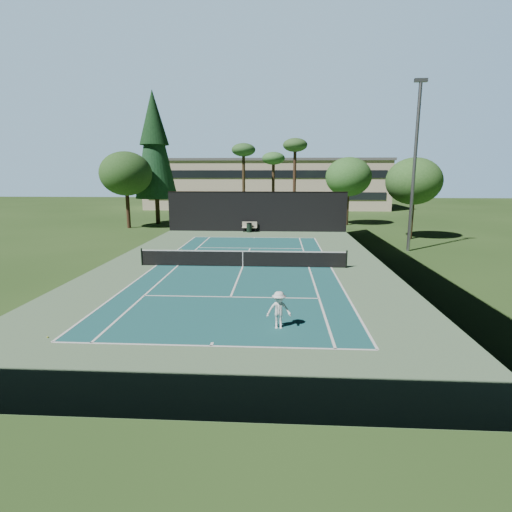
{
  "coord_description": "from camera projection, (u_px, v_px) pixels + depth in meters",
  "views": [
    {
      "loc": [
        2.2,
        -24.22,
        5.6
      ],
      "look_at": [
        1.0,
        -3.0,
        1.3
      ],
      "focal_mm": 28.0,
      "sensor_mm": 36.0,
      "label": 1
    }
  ],
  "objects": [
    {
      "name": "decid_tree_a",
      "position": [
        348.0,
        177.0,
        44.83
      ],
      "size": [
        5.12,
        5.12,
        7.62
      ],
      "color": "#412F1C",
      "rests_on": "ground"
    },
    {
      "name": "palm_c",
      "position": [
        295.0,
        149.0,
        45.51
      ],
      "size": [
        2.8,
        2.8,
        9.77
      ],
      "color": "#432C1C",
      "rests_on": "ground"
    },
    {
      "name": "tennis_ball_b",
      "position": [
        201.0,
        252.0,
        29.38
      ],
      "size": [
        0.07,
        0.07,
        0.07
      ],
      "primitive_type": "sphere",
      "color": "gold",
      "rests_on": "ground"
    },
    {
      "name": "tennis_ball_c",
      "position": [
        261.0,
        261.0,
        26.4
      ],
      "size": [
        0.06,
        0.06,
        0.06
      ],
      "primitive_type": "sphere",
      "color": "#CEF437",
      "rests_on": "ground"
    },
    {
      "name": "park_bench",
      "position": [
        250.0,
        226.0,
        40.22
      ],
      "size": [
        1.5,
        0.45,
        1.02
      ],
      "color": "beige",
      "rests_on": "ground"
    },
    {
      "name": "decid_tree_c",
      "position": [
        126.0,
        174.0,
        42.18
      ],
      "size": [
        5.44,
        5.44,
        8.09
      ],
      "color": "#432B1D",
      "rests_on": "ground"
    },
    {
      "name": "court_lines",
      "position": [
        243.0,
        266.0,
        24.93
      ],
      "size": [
        11.07,
        23.87,
        0.01
      ],
      "color": "white",
      "rests_on": "ground"
    },
    {
      "name": "palm_a",
      "position": [
        244.0,
        153.0,
        46.9
      ],
      "size": [
        2.8,
        2.8,
        9.32
      ],
      "color": "#3F2E1B",
      "rests_on": "ground"
    },
    {
      "name": "light_pole",
      "position": [
        415.0,
        163.0,
        28.85
      ],
      "size": [
        0.9,
        0.25,
        12.22
      ],
      "color": "gray",
      "rests_on": "ground"
    },
    {
      "name": "apron_slab",
      "position": [
        243.0,
        267.0,
        24.93
      ],
      "size": [
        18.0,
        32.0,
        0.01
      ],
      "primitive_type": "cube",
      "color": "#5B7F59",
      "rests_on": "ground"
    },
    {
      "name": "tennis_ball_a",
      "position": [
        48.0,
        337.0,
        13.99
      ],
      "size": [
        0.06,
        0.06,
        0.06
      ],
      "primitive_type": "sphere",
      "color": "gold",
      "rests_on": "ground"
    },
    {
      "name": "trash_bin",
      "position": [
        249.0,
        228.0,
        39.92
      ],
      "size": [
        0.56,
        0.56,
        0.95
      ],
      "color": "black",
      "rests_on": "ground"
    },
    {
      "name": "ground",
      "position": [
        243.0,
        267.0,
        24.93
      ],
      "size": [
        160.0,
        160.0,
        0.0
      ],
      "primitive_type": "plane",
      "color": "#29491B",
      "rests_on": "ground"
    },
    {
      "name": "tennis_ball_d",
      "position": [
        182.0,
        249.0,
        30.58
      ],
      "size": [
        0.06,
        0.06,
        0.06
      ],
      "primitive_type": "sphere",
      "color": "#CFE433",
      "rests_on": "ground"
    },
    {
      "name": "court_surface",
      "position": [
        243.0,
        266.0,
        24.93
      ],
      "size": [
        10.97,
        23.77,
        0.01
      ],
      "primitive_type": "cube",
      "color": "#1C595A",
      "rests_on": "ground"
    },
    {
      "name": "player",
      "position": [
        279.0,
        310.0,
        14.75
      ],
      "size": [
        0.96,
        0.6,
        1.43
      ],
      "primitive_type": "imported",
      "rotation": [
        0.0,
        0.0,
        0.08
      ],
      "color": "white",
      "rests_on": "ground"
    },
    {
      "name": "tennis_net",
      "position": [
        243.0,
        258.0,
        24.82
      ],
      "size": [
        12.9,
        0.1,
        1.1
      ],
      "color": "black",
      "rests_on": "ground"
    },
    {
      "name": "campus_building",
      "position": [
        266.0,
        184.0,
        69.09
      ],
      "size": [
        40.5,
        12.5,
        8.3
      ],
      "color": "beige",
      "rests_on": "ground"
    },
    {
      "name": "fence",
      "position": [
        243.0,
        235.0,
        24.59
      ],
      "size": [
        18.04,
        32.05,
        4.03
      ],
      "color": "black",
      "rests_on": "ground"
    },
    {
      "name": "pine_tree",
      "position": [
        154.0,
        140.0,
        45.23
      ],
      "size": [
        4.8,
        4.8,
        15.0
      ],
      "color": "#422F1C",
      "rests_on": "ground"
    },
    {
      "name": "decid_tree_b",
      "position": [
        414.0,
        181.0,
        34.89
      ],
      "size": [
        4.8,
        4.8,
        7.14
      ],
      "color": "#4A301F",
      "rests_on": "ground"
    },
    {
      "name": "palm_b",
      "position": [
        273.0,
        161.0,
        48.83
      ],
      "size": [
        2.8,
        2.8,
        8.42
      ],
      "color": "#46301E",
      "rests_on": "ground"
    }
  ]
}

